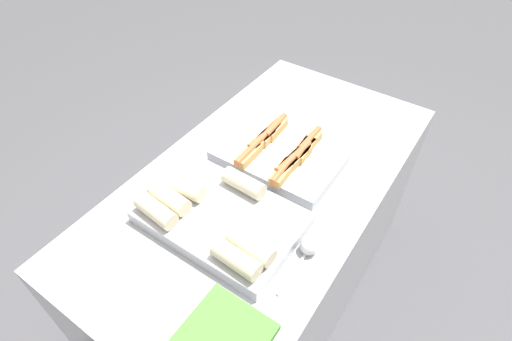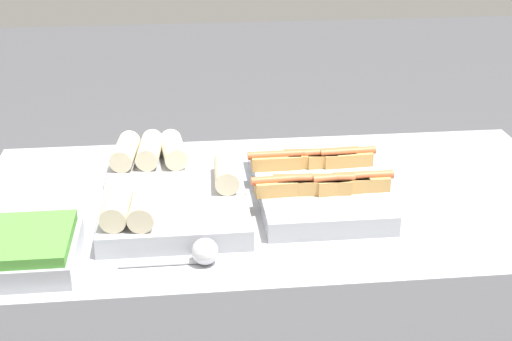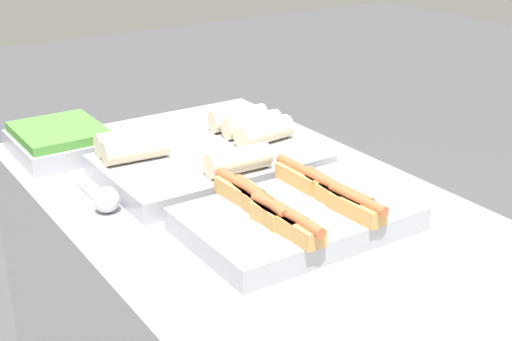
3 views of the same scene
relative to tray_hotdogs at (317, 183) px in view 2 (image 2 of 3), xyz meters
The scene contains 5 objects.
counter 0.48m from the tray_hotdogs, behind, with size 1.55×0.83×0.87m.
tray_hotdogs is the anchor object (origin of this frame).
tray_wraps 0.38m from the tray_hotdogs, behind, with size 0.35×0.52×0.11m.
tray_side_front 0.75m from the tray_hotdogs, 159.80° to the right, with size 0.27×0.23×0.07m.
serving_spoon_near 0.43m from the tray_hotdogs, 136.16° to the right, with size 0.22×0.06×0.06m.
Camera 2 is at (-0.24, -1.63, 1.69)m, focal length 50.00 mm.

